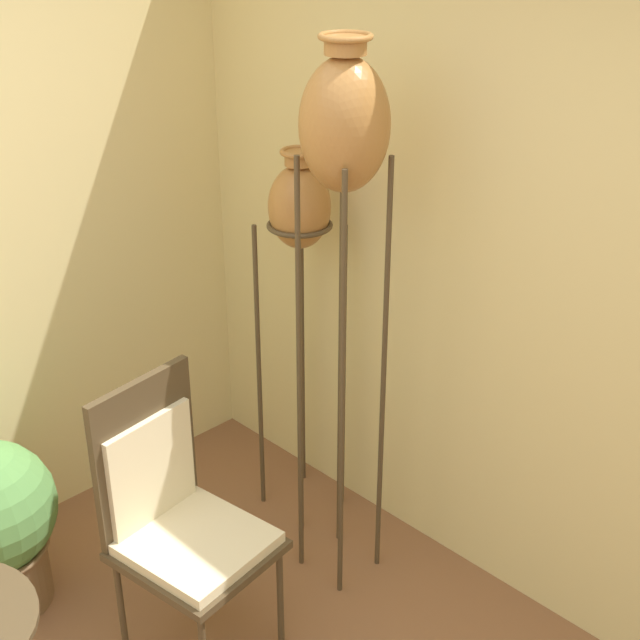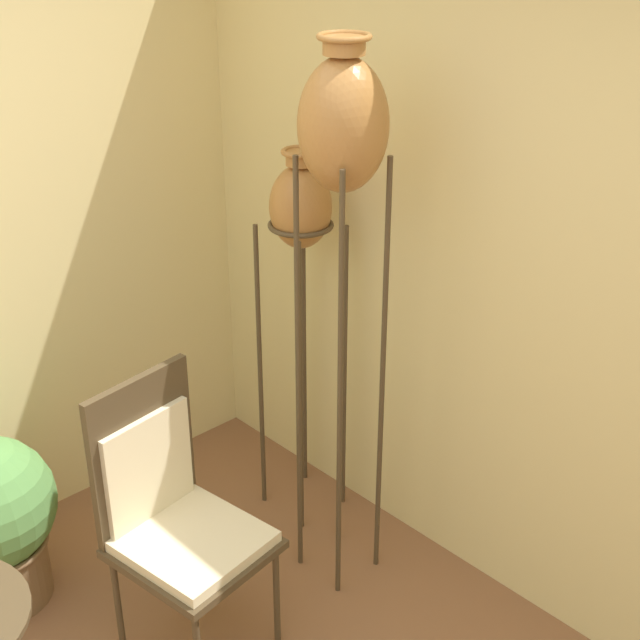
{
  "view_description": "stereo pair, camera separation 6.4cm",
  "coord_description": "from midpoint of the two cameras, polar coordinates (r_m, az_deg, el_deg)",
  "views": [
    {
      "loc": [
        -0.71,
        -1.4,
        2.54
      ],
      "look_at": [
        1.45,
        0.79,
        1.02
      ],
      "focal_mm": 50.0,
      "sensor_mm": 36.0,
      "label": 1
    },
    {
      "loc": [
        -0.67,
        -1.45,
        2.54
      ],
      "look_at": [
        1.45,
        0.79,
        1.02
      ],
      "focal_mm": 50.0,
      "sensor_mm": 36.0,
      "label": 2
    }
  ],
  "objects": [
    {
      "name": "vase_stand_tall",
      "position": [
        2.98,
        0.94,
        11.41
      ],
      "size": [
        0.3,
        0.3,
        2.12
      ],
      "color": "#473823",
      "rests_on": "ground_plane"
    },
    {
      "name": "vase_stand_medium",
      "position": [
        3.5,
        -1.84,
        6.32
      ],
      "size": [
        0.27,
        0.27,
        1.64
      ],
      "color": "#473823",
      "rests_on": "ground_plane"
    },
    {
      "name": "wall_right",
      "position": [
        3.1,
        14.23,
        2.73
      ],
      "size": [
        0.06,
        7.51,
        2.7
      ],
      "color": "beige",
      "rests_on": "ground_plane"
    },
    {
      "name": "chair",
      "position": [
        3.2,
        -9.78,
        -11.99
      ],
      "size": [
        0.52,
        0.54,
        1.06
      ],
      "rotation": [
        0.0,
        0.0,
        0.13
      ],
      "color": "#473823",
      "rests_on": "ground_plane"
    }
  ]
}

